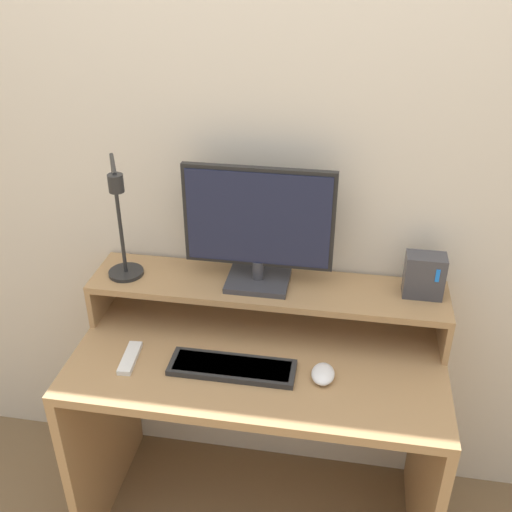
# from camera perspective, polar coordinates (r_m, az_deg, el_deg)

# --- Properties ---
(wall_back) EXTENTS (6.00, 0.05, 2.50)m
(wall_back) POSITION_cam_1_polar(r_m,az_deg,el_deg) (1.86, 1.86, 9.21)
(wall_back) COLOR beige
(wall_back) RESTS_ON ground_plane
(desk) EXTENTS (1.13, 0.56, 0.73)m
(desk) POSITION_cam_1_polar(r_m,az_deg,el_deg) (2.00, 0.20, -14.34)
(desk) COLOR #A87F51
(desk) RESTS_ON ground_plane
(monitor_shelf) EXTENTS (1.13, 0.23, 0.15)m
(monitor_shelf) POSITION_cam_1_polar(r_m,az_deg,el_deg) (1.91, 1.04, -3.32)
(monitor_shelf) COLOR #A87F51
(monitor_shelf) RESTS_ON desk
(monitor) EXTENTS (0.46, 0.16, 0.39)m
(monitor) POSITION_cam_1_polar(r_m,az_deg,el_deg) (1.80, 0.22, 2.83)
(monitor) COLOR #38383D
(monitor) RESTS_ON monitor_shelf
(desk_lamp) EXTENTS (0.14, 0.22, 0.41)m
(desk_lamp) POSITION_cam_1_polar(r_m,az_deg,el_deg) (1.86, -12.69, 2.17)
(desk_lamp) COLOR black
(desk_lamp) RESTS_ON monitor_shelf
(router_dock) EXTENTS (0.12, 0.07, 0.14)m
(router_dock) POSITION_cam_1_polar(r_m,az_deg,el_deg) (1.88, 15.72, -1.80)
(router_dock) COLOR #3D3D42
(router_dock) RESTS_ON monitor_shelf
(keyboard) EXTENTS (0.37, 0.12, 0.02)m
(keyboard) POSITION_cam_1_polar(r_m,az_deg,el_deg) (1.80, -2.28, -10.55)
(keyboard) COLOR #282828
(keyboard) RESTS_ON desk
(mouse) EXTENTS (0.07, 0.09, 0.03)m
(mouse) POSITION_cam_1_polar(r_m,az_deg,el_deg) (1.77, 6.40, -11.10)
(mouse) COLOR white
(mouse) RESTS_ON desk
(remote_control) EXTENTS (0.05, 0.15, 0.02)m
(remote_control) POSITION_cam_1_polar(r_m,az_deg,el_deg) (1.87, -11.91, -9.48)
(remote_control) COLOR white
(remote_control) RESTS_ON desk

